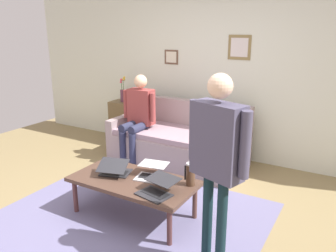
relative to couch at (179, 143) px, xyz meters
name	(u,v)px	position (x,y,z in m)	size (l,w,h in m)	color
ground_plane	(131,215)	(-0.26, 1.57, -0.30)	(7.68, 7.68, 0.00)	olive
area_rug	(129,219)	(-0.29, 1.64, -0.30)	(2.69, 2.27, 0.01)	slate
back_wall	(215,68)	(-0.26, -0.63, 1.05)	(7.04, 0.11, 2.70)	silver
couch	(179,143)	(0.00, 0.00, 0.00)	(1.93, 0.90, 0.88)	gray
coffee_table	(134,183)	(-0.29, 1.54, 0.07)	(1.31, 0.67, 0.41)	#4C3429
laptop_left	(157,189)	(-0.67, 1.68, 0.16)	(0.37, 0.40, 0.14)	#28282D
laptop_center	(151,173)	(-0.42, 1.40, 0.15)	(0.35, 0.38, 0.12)	silver
laptop_right	(115,170)	(-0.04, 1.53, 0.15)	(0.38, 0.38, 0.16)	#28282D
french_press	(191,174)	(-0.86, 1.36, 0.23)	(0.11, 0.09, 0.26)	#4C3323
side_shelf	(124,122)	(1.26, -0.34, 0.06)	(0.42, 0.32, 0.72)	brown
flower_vase	(123,93)	(1.26, -0.34, 0.57)	(0.09, 0.09, 0.43)	#5B3144
person_standing	(217,150)	(-1.34, 1.87, 0.73)	(0.57, 0.30, 1.62)	#12272E
person_seated	(138,113)	(0.56, 0.23, 0.42)	(0.55, 0.51, 1.28)	#282B45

